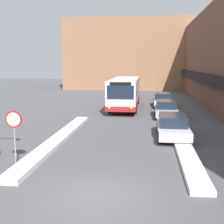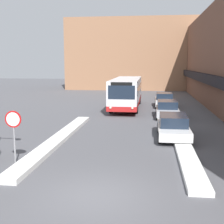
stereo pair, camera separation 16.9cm
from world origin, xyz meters
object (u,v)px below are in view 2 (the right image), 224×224
(city_bus, at_px, (127,92))
(parked_car_front, at_px, (173,126))
(parked_car_back, at_px, (164,100))
(parked_car_middle, at_px, (167,109))
(stop_sign, at_px, (13,126))

(city_bus, distance_m, parked_car_front, 13.05)
(parked_car_front, distance_m, parked_car_back, 14.04)
(parked_car_middle, distance_m, parked_car_back, 6.51)
(stop_sign, bearing_deg, parked_car_back, 69.79)
(parked_car_front, bearing_deg, city_bus, 107.34)
(parked_car_middle, bearing_deg, parked_car_back, 90.00)
(city_bus, relative_size, stop_sign, 4.54)
(parked_car_middle, xyz_separation_m, parked_car_back, (0.00, 6.51, 0.02))
(parked_car_back, bearing_deg, stop_sign, -110.21)
(parked_car_front, relative_size, parked_car_back, 1.10)
(parked_car_middle, height_order, stop_sign, stop_sign)
(parked_car_front, bearing_deg, parked_car_middle, 90.00)
(city_bus, bearing_deg, parked_car_front, -72.66)
(city_bus, height_order, stop_sign, city_bus)
(parked_car_back, relative_size, stop_sign, 1.75)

